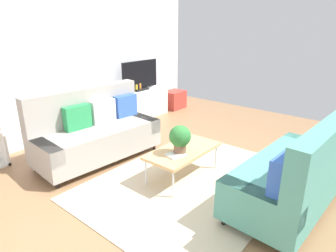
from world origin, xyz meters
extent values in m
plane|color=#936B47|center=(0.00, 0.00, 0.00)|extent=(7.68, 7.68, 0.00)
cube|color=silver|center=(0.00, 2.80, 1.45)|extent=(6.40, 0.12, 2.90)
cube|color=beige|center=(-0.11, -0.11, 0.01)|extent=(2.90, 2.20, 0.01)
cube|color=gray|center=(-0.46, 1.44, 0.32)|extent=(1.96, 0.98, 0.44)
cube|color=gray|center=(-0.44, 1.76, 0.82)|extent=(1.91, 0.34, 0.56)
cube|color=gray|center=(0.38, 1.37, 0.43)|extent=(0.26, 0.85, 0.22)
cube|color=gray|center=(-1.31, 1.50, 0.43)|extent=(0.26, 0.85, 0.22)
cylinder|color=black|center=(0.38, 1.03, 0.05)|extent=(0.05, 0.05, 0.10)
cylinder|color=black|center=(-1.36, 1.16, 0.05)|extent=(0.05, 0.05, 0.10)
cylinder|color=black|center=(0.43, 1.71, 0.05)|extent=(0.05, 0.05, 0.10)
cylinder|color=black|center=(-1.31, 1.84, 0.05)|extent=(0.05, 0.05, 0.10)
cube|color=#3359B2|center=(0.21, 1.53, 0.72)|extent=(0.41, 0.17, 0.36)
cube|color=white|center=(-0.24, 1.56, 0.72)|extent=(0.41, 0.17, 0.36)
cube|color=#288C4C|center=(-0.68, 1.59, 0.72)|extent=(0.41, 0.17, 0.36)
cube|color=teal|center=(0.24, -1.26, 0.32)|extent=(1.94, 0.94, 0.44)
cube|color=teal|center=(0.22, -1.58, 0.82)|extent=(1.91, 0.30, 0.56)
cube|color=teal|center=(-0.61, -1.22, 0.43)|extent=(0.24, 0.85, 0.22)
cube|color=teal|center=(1.08, -1.31, 0.43)|extent=(0.24, 0.85, 0.22)
cylinder|color=black|center=(-0.62, -0.88, 0.05)|extent=(0.05, 0.05, 0.10)
cylinder|color=black|center=(1.12, -0.97, 0.05)|extent=(0.05, 0.05, 0.10)
cube|color=#3359B2|center=(-0.44, -1.37, 0.72)|extent=(0.41, 0.16, 0.36)
cube|color=tan|center=(-0.06, 0.09, 0.40)|extent=(1.10, 0.56, 0.04)
cylinder|color=silver|center=(-0.56, 0.32, 0.19)|extent=(0.02, 0.02, 0.38)
cylinder|color=silver|center=(0.44, 0.32, 0.19)|extent=(0.02, 0.02, 0.38)
cylinder|color=silver|center=(-0.56, -0.14, 0.19)|extent=(0.02, 0.02, 0.38)
cylinder|color=silver|center=(0.44, -0.14, 0.19)|extent=(0.02, 0.02, 0.38)
cube|color=silver|center=(1.49, 2.46, 0.32)|extent=(1.40, 0.44, 0.64)
cube|color=black|center=(1.49, 2.44, 0.66)|extent=(0.36, 0.20, 0.04)
cube|color=black|center=(1.49, 2.44, 0.98)|extent=(1.00, 0.05, 0.60)
cube|color=#B2382D|center=(2.59, 2.36, 0.22)|extent=(0.52, 0.40, 0.44)
cylinder|color=brown|center=(-0.20, 0.03, 0.49)|extent=(0.17, 0.17, 0.13)
sphere|color=#2D7233|center=(-0.20, 0.03, 0.67)|extent=(0.29, 0.29, 0.29)
cube|color=silver|center=(-0.29, 0.04, 0.43)|extent=(0.27, 0.22, 0.03)
cylinder|color=silver|center=(0.91, 2.51, 0.71)|extent=(0.11, 0.11, 0.14)
cylinder|color=#33B29E|center=(1.08, 2.51, 0.72)|extent=(0.10, 0.10, 0.17)
cylinder|color=#262626|center=(1.24, 2.42, 0.73)|extent=(0.06, 0.06, 0.19)
cylinder|color=gold|center=(1.34, 2.42, 0.72)|extent=(0.06, 0.06, 0.15)
cylinder|color=orange|center=(1.46, 2.42, 0.72)|extent=(0.06, 0.06, 0.16)
camera|label=1|loc=(-3.00, -2.09, 2.05)|focal=31.28mm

